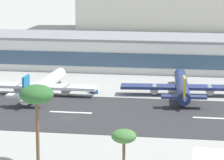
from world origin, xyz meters
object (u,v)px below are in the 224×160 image
(airliner_gold_tail_gate_2, at_px, (182,87))
(service_baggage_tug_1, at_px, (94,90))
(palm_tree_1, at_px, (37,95))
(palm_tree_3, at_px, (124,138))
(terminal_building, at_px, (133,52))
(airliner_blue_tail_gate_1, at_px, (43,86))

(airliner_gold_tail_gate_2, xyz_separation_m, service_baggage_tug_1, (-27.95, -0.19, -1.91))
(airliner_gold_tail_gate_2, relative_size, palm_tree_1, 2.64)
(service_baggage_tug_1, bearing_deg, palm_tree_3, -12.97)
(airliner_gold_tail_gate_2, bearing_deg, terminal_building, 19.84)
(terminal_building, xyz_separation_m, service_baggage_tug_1, (-6.54, -46.76, -5.33))
(service_baggage_tug_1, distance_m, palm_tree_1, 70.04)
(airliner_blue_tail_gate_1, bearing_deg, terminal_building, -21.51)
(terminal_building, relative_size, airliner_blue_tail_gate_1, 3.35)
(palm_tree_3, bearing_deg, service_baggage_tug_1, 104.55)
(airliner_blue_tail_gate_1, relative_size, palm_tree_3, 3.68)
(terminal_building, relative_size, palm_tree_1, 8.95)
(airliner_gold_tail_gate_2, height_order, service_baggage_tug_1, airliner_gold_tail_gate_2)
(terminal_building, relative_size, service_baggage_tug_1, 42.07)
(airliner_blue_tail_gate_1, xyz_separation_m, palm_tree_1, (16.45, -62.88, 11.57))
(service_baggage_tug_1, height_order, palm_tree_3, palm_tree_3)
(terminal_building, xyz_separation_m, airliner_gold_tail_gate_2, (21.41, -46.57, -3.42))
(palm_tree_1, distance_m, palm_tree_3, 25.13)
(palm_tree_1, xyz_separation_m, palm_tree_3, (20.33, -14.24, -3.95))
(airliner_blue_tail_gate_1, relative_size, service_baggage_tug_1, 12.55)
(airliner_blue_tail_gate_1, bearing_deg, service_baggage_tug_1, -68.09)
(terminal_building, height_order, palm_tree_3, terminal_building)
(terminal_building, height_order, palm_tree_1, palm_tree_1)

